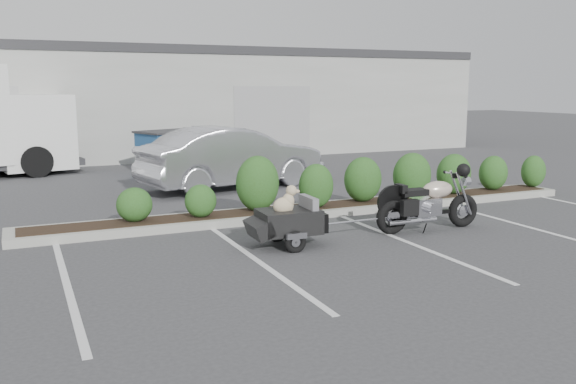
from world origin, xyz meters
name	(u,v)px	position (x,y,z in m)	size (l,w,h in m)	color
ground	(329,242)	(0.00, 0.00, 0.00)	(90.00, 90.00, 0.00)	#38383A
planter_kerb	(322,209)	(1.00, 2.20, 0.07)	(12.00, 1.00, 0.15)	#9E9E93
building	(137,101)	(0.00, 17.00, 2.00)	(26.00, 10.00, 4.00)	#9EA099
motorcycle	(429,204)	(2.04, 0.03, 0.49)	(2.15, 0.72, 1.24)	black
pet_trailer	(288,221)	(-0.74, 0.05, 0.43)	(1.71, 0.95, 1.02)	black
sedan	(232,157)	(0.37, 6.00, 0.79)	(1.67, 4.78, 1.58)	silver
dumpster	(172,151)	(-0.35, 9.62, 0.64)	(2.28, 1.95, 1.26)	navy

